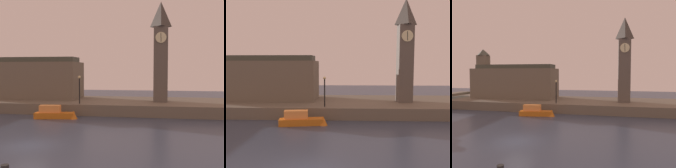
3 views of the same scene
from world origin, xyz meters
TOP-DOWN VIEW (x-y plane):
  - far_embankment at (0.00, 20.00)m, footprint 70.00×12.00m
  - clock_tower at (10.79, 19.26)m, footprint 2.19×2.24m
  - parliament_hall at (-10.49, 21.09)m, footprint 16.40×6.24m
  - streetlamp at (-0.12, 15.10)m, footprint 0.36×0.36m
  - boat_patrol_orange at (-2.11, 11.86)m, footprint 5.68×2.03m

SIDE VIEW (x-z plane):
  - boat_patrol_orange at x=-2.11m, z-range -0.35..1.52m
  - far_embankment at x=0.00m, z-range 0.00..1.50m
  - streetlamp at x=-0.12m, z-range 1.98..5.79m
  - parliament_hall at x=-10.49m, z-range -0.15..9.68m
  - clock_tower at x=10.79m, z-range 1.78..16.12m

